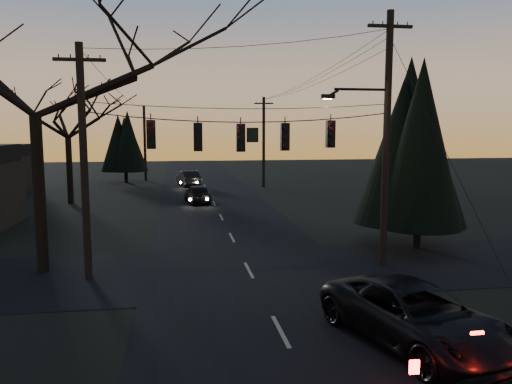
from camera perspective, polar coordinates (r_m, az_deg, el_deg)
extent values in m
cube|color=black|center=(29.33, -3.64, -3.58)|extent=(8.00, 120.00, 0.02)
cube|color=black|center=(19.66, -0.82, -8.95)|extent=(60.00, 7.00, 0.02)
cylinder|color=black|center=(18.87, -1.62, 9.09)|extent=(11.50, 0.04, 0.04)
cylinder|color=black|center=(20.66, -23.50, -0.33)|extent=(0.44, 0.44, 5.96)
cylinder|color=black|center=(24.34, 17.93, -4.24)|extent=(0.36, 0.36, 1.60)
cone|color=black|center=(23.91, 18.28, 4.72)|extent=(4.65, 4.65, 6.79)
cylinder|color=black|center=(39.36, -20.53, 2.27)|extent=(0.44, 0.44, 4.86)
cylinder|color=black|center=(53.54, -14.63, 1.92)|extent=(0.36, 0.36, 1.60)
cone|color=black|center=(53.37, -14.73, 5.15)|extent=(3.74, 3.74, 5.24)
imported|color=black|center=(13.65, 17.69, -13.30)|extent=(3.98, 6.00, 1.53)
imported|color=black|center=(37.54, -6.70, -0.20)|extent=(2.06, 4.22, 1.39)
imported|color=black|center=(49.07, -7.76, 1.55)|extent=(2.39, 4.67, 1.47)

